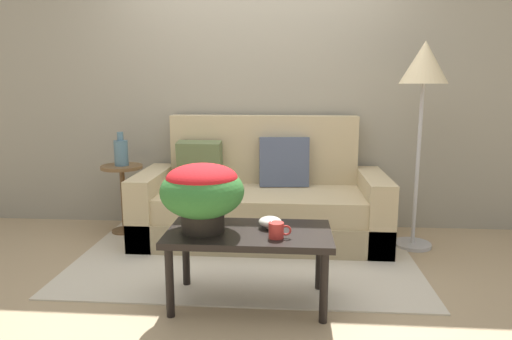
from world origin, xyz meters
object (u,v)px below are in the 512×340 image
at_px(couch, 261,203).
at_px(coffee_table, 249,240).
at_px(potted_plant, 202,190).
at_px(coffee_mug, 277,230).
at_px(snack_bowl, 270,222).
at_px(side_table, 123,187).
at_px(table_vase, 121,152).
at_px(floor_lamp, 424,76).

xyz_separation_m(couch, coffee_table, (0.01, -1.20, 0.09)).
relative_size(couch, potted_plant, 4.18).
bearing_deg(coffee_mug, snack_bowl, 104.57).
bearing_deg(potted_plant, couch, 77.58).
distance_m(side_table, coffee_mug, 1.97).
bearing_deg(couch, side_table, 177.44).
distance_m(couch, table_vase, 1.30).
bearing_deg(table_vase, couch, -2.30).
relative_size(couch, coffee_table, 2.11).
distance_m(coffee_mug, snack_bowl, 0.18).
relative_size(coffee_table, potted_plant, 1.98).
xyz_separation_m(coffee_table, side_table, (-1.25, 1.25, 0.02)).
height_order(potted_plant, snack_bowl, potted_plant).
distance_m(side_table, snack_bowl, 1.81).
bearing_deg(side_table, coffee_table, -45.20).
height_order(floor_lamp, coffee_mug, floor_lamp).
height_order(side_table, floor_lamp, floor_lamp).
height_order(coffee_table, snack_bowl, snack_bowl).
distance_m(couch, floor_lamp, 1.67).
bearing_deg(snack_bowl, couch, 96.65).
bearing_deg(potted_plant, table_vase, 127.34).
height_order(side_table, coffee_mug, side_table).
distance_m(coffee_table, side_table, 1.77).
distance_m(coffee_table, potted_plant, 0.41).
relative_size(floor_lamp, coffee_mug, 12.57).
bearing_deg(coffee_table, floor_lamp, 40.64).
height_order(coffee_mug, table_vase, table_vase).
height_order(couch, coffee_mug, couch).
relative_size(potted_plant, coffee_mug, 3.79).
bearing_deg(potted_plant, side_table, 127.36).
distance_m(couch, coffee_table, 1.20).
bearing_deg(snack_bowl, potted_plant, -168.32).
height_order(couch, snack_bowl, couch).
bearing_deg(coffee_table, snack_bowl, 28.35).
xyz_separation_m(side_table, potted_plant, (0.97, -1.27, 0.29)).
bearing_deg(table_vase, snack_bowl, -40.90).
relative_size(side_table, potted_plant, 1.24).
height_order(coffee_table, coffee_mug, coffee_mug).
xyz_separation_m(couch, potted_plant, (-0.27, -1.21, 0.40)).
distance_m(floor_lamp, potted_plant, 2.01).
bearing_deg(snack_bowl, floor_lamp, 41.76).
distance_m(couch, snack_bowl, 1.15).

